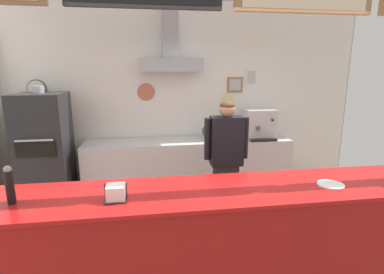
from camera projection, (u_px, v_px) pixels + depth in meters
The scene contains 12 objects.
ground_plane at pixel (219, 270), 3.05m from camera, with size 6.95×6.95×0.00m, color brown.
back_wall_assembly at pixel (188, 93), 4.83m from camera, with size 5.79×2.59×3.08m.
service_counter at pixel (231, 246), 2.54m from camera, with size 4.19×0.70×1.07m.
back_prep_counter at pixel (189, 167), 4.86m from camera, with size 3.27×0.61×0.90m.
pizza_oven at pixel (45, 152), 4.26m from camera, with size 0.67×0.71×1.79m.
shop_worker at pixel (226, 163), 3.63m from camera, with size 0.54×0.23×1.65m.
espresso_machine at pixel (259, 124), 4.85m from camera, with size 0.47×0.46×0.48m.
potted_sage at pixel (225, 129), 4.80m from camera, with size 0.25×0.25×0.29m.
potted_basil at pixel (208, 132), 4.80m from camera, with size 0.20×0.20×0.23m.
napkin_holder at pixel (116, 193), 2.20m from camera, with size 0.16×0.16×0.13m.
pepper_grinder at pixel (10, 185), 2.11m from camera, with size 0.06×0.06×0.29m.
condiment_plate at pixel (331, 185), 2.48m from camera, with size 0.22×0.22×0.01m.
Camera 1 is at (-0.67, -2.59, 2.02)m, focal length 27.85 mm.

